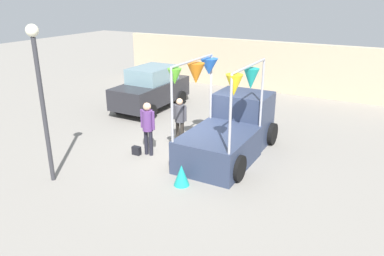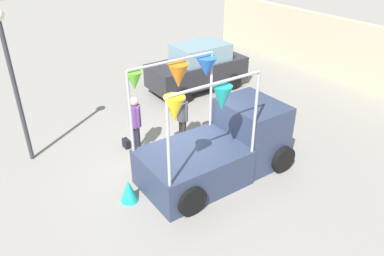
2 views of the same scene
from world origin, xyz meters
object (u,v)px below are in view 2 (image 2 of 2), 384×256
person_customer (135,119)px  folded_kite_bundle_teal (129,191)px  parked_car (198,67)px  street_lamp (10,69)px  handbag (126,143)px  person_vendor (182,114)px  vendor_truck (224,143)px

person_customer → folded_kite_bundle_teal: person_customer is taller
parked_car → street_lamp: size_ratio=0.93×
handbag → folded_kite_bundle_teal: size_ratio=0.47×
handbag → street_lamp: street_lamp is taller
person_vendor → folded_kite_bundle_teal: bearing=-58.7°
person_customer → vendor_truck: bearing=33.2°
street_lamp → folded_kite_bundle_teal: street_lamp is taller
parked_car → folded_kite_bundle_teal: bearing=-49.0°
folded_kite_bundle_teal → street_lamp: bearing=-156.0°
parked_car → folded_kite_bundle_teal: (4.79, -5.52, -0.64)m
parked_car → person_customer: (2.82, -4.27, 0.13)m
parked_car → street_lamp: (1.45, -7.01, 1.82)m
person_vendor → handbag: size_ratio=5.72×
person_vendor → street_lamp: size_ratio=0.37×
person_vendor → folded_kite_bundle_teal: person_vendor is taller
vendor_truck → person_customer: 2.70m
vendor_truck → folded_kite_bundle_teal: (-0.29, -2.72, -0.58)m
folded_kite_bundle_teal → handbag: bearing=155.6°
parked_car → handbag: (2.47, -4.47, -0.80)m
vendor_truck → folded_kite_bundle_teal: bearing=-96.1°
parked_car → person_vendor: bearing=-42.0°
vendor_truck → parked_car: (-5.08, 2.80, 0.07)m
vendor_truck → handbag: size_ratio=14.57×
handbag → person_customer: bearing=29.7°
person_customer → handbag: size_ratio=6.29×
vendor_truck → handbag: bearing=-147.3°
person_customer → street_lamp: street_lamp is taller
vendor_truck → street_lamp: street_lamp is taller
vendor_truck → parked_car: vendor_truck is taller
person_customer → person_vendor: (0.34, 1.41, -0.11)m
vendor_truck → person_vendor: size_ratio=2.55×
person_vendor → person_customer: bearing=-103.7°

